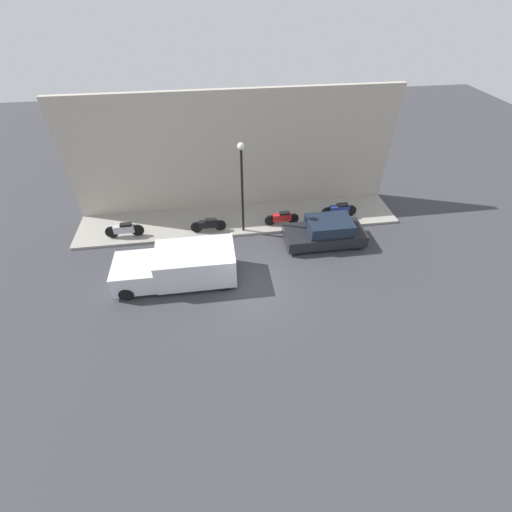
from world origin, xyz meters
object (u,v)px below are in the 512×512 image
(streetlamp, at_px, (242,176))
(delivery_van, at_px, (178,266))
(motorcycle_red, at_px, (282,218))
(motorcycle_blue, at_px, (339,210))
(scooter_silver, at_px, (124,229))
(motorcycle_black, at_px, (208,224))
(parked_car, at_px, (326,232))

(streetlamp, bearing_deg, delivery_van, 134.57)
(motorcycle_red, relative_size, motorcycle_blue, 0.94)
(delivery_van, bearing_deg, scooter_silver, 39.19)
(delivery_van, distance_m, motorcycle_black, 3.73)
(delivery_van, bearing_deg, motorcycle_black, -22.96)
(parked_car, relative_size, motorcycle_black, 2.17)
(streetlamp, bearing_deg, scooter_silver, 87.15)
(delivery_van, height_order, motorcycle_red, delivery_van)
(motorcycle_black, relative_size, motorcycle_blue, 0.93)
(scooter_silver, bearing_deg, motorcycle_red, -90.20)
(motorcycle_red, relative_size, motorcycle_black, 1.01)
(streetlamp, bearing_deg, parked_car, -109.79)
(scooter_silver, xyz_separation_m, motorcycle_blue, (0.23, -11.66, 0.02))
(motorcycle_red, height_order, motorcycle_black, motorcycle_red)
(motorcycle_red, height_order, streetlamp, streetlamp)
(motorcycle_black, bearing_deg, streetlamp, -95.88)
(parked_car, bearing_deg, scooter_silver, 80.19)
(parked_car, distance_m, delivery_van, 7.58)
(scooter_silver, relative_size, streetlamp, 0.41)
(motorcycle_red, relative_size, streetlamp, 0.39)
(delivery_van, height_order, motorcycle_black, delivery_van)
(parked_car, bearing_deg, motorcycle_blue, -35.09)
(parked_car, height_order, motorcycle_black, parked_car)
(motorcycle_black, bearing_deg, delivery_van, 157.04)
(motorcycle_blue, relative_size, streetlamp, 0.42)
(parked_car, height_order, motorcycle_blue, parked_car)
(streetlamp, bearing_deg, motorcycle_red, -82.67)
(parked_car, bearing_deg, streetlamp, 70.21)
(motorcycle_black, bearing_deg, motorcycle_red, -88.73)
(parked_car, relative_size, delivery_van, 0.76)
(motorcycle_blue, xyz_separation_m, streetlamp, (-0.54, 5.48, 2.74))
(parked_car, xyz_separation_m, streetlamp, (1.47, 4.08, 2.69))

